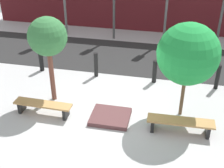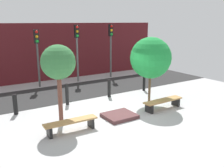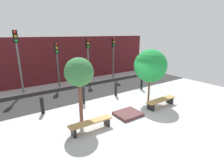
{
  "view_description": "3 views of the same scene",
  "coord_description": "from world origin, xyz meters",
  "px_view_note": "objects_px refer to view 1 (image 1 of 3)",
  "views": [
    {
      "loc": [
        1.72,
        -8.1,
        6.1
      ],
      "look_at": [
        -0.01,
        0.05,
        1.14
      ],
      "focal_mm": 50.0,
      "sensor_mm": 36.0,
      "label": 1
    },
    {
      "loc": [
        -5.33,
        -8.04,
        3.79
      ],
      "look_at": [
        0.1,
        0.49,
        1.23
      ],
      "focal_mm": 40.0,
      "sensor_mm": 36.0,
      "label": 2
    },
    {
      "loc": [
        -5.19,
        -6.31,
        3.98
      ],
      "look_at": [
        -0.56,
        0.37,
        1.58
      ],
      "focal_mm": 28.0,
      "sensor_mm": 36.0,
      "label": 3
    }
  ],
  "objects_px": {
    "bench_right": "(180,123)",
    "bollard_far_left": "(41,61)",
    "bollard_center": "(155,72)",
    "planter_bed": "(110,117)",
    "tree_behind_left_bench": "(48,37)",
    "bench_left": "(43,106)",
    "bollard_left": "(96,65)",
    "bollard_right": "(218,77)",
    "tree_behind_right_bench": "(188,54)"
  },
  "relations": [
    {
      "from": "bench_right",
      "to": "bollard_left",
      "type": "relative_size",
      "value": 1.99
    },
    {
      "from": "bollard_far_left",
      "to": "bollard_center",
      "type": "bearing_deg",
      "value": 0.0
    },
    {
      "from": "tree_behind_right_bench",
      "to": "bollard_right",
      "type": "bearing_deg",
      "value": 56.51
    },
    {
      "from": "bollard_far_left",
      "to": "bollard_center",
      "type": "xyz_separation_m",
      "value": [
        4.6,
        0.0,
        0.02
      ]
    },
    {
      "from": "planter_bed",
      "to": "bollard_center",
      "type": "xyz_separation_m",
      "value": [
        1.15,
        2.64,
        0.38
      ]
    },
    {
      "from": "planter_bed",
      "to": "tree_behind_left_bench",
      "type": "bearing_deg",
      "value": 161.47
    },
    {
      "from": "planter_bed",
      "to": "bollard_center",
      "type": "height_order",
      "value": "bollard_center"
    },
    {
      "from": "bench_left",
      "to": "bollard_center",
      "type": "height_order",
      "value": "bollard_center"
    },
    {
      "from": "bollard_far_left",
      "to": "bollard_right",
      "type": "xyz_separation_m",
      "value": [
        6.9,
        0.0,
        0.05
      ]
    },
    {
      "from": "bench_left",
      "to": "tree_behind_left_bench",
      "type": "bearing_deg",
      "value": 91.41
    },
    {
      "from": "bench_left",
      "to": "bollard_far_left",
      "type": "bearing_deg",
      "value": 115.34
    },
    {
      "from": "bench_left",
      "to": "tree_behind_left_bench",
      "type": "xyz_separation_m",
      "value": [
        0.0,
        0.93,
        2.01
      ]
    },
    {
      "from": "tree_behind_right_bench",
      "to": "bench_right",
      "type": "bearing_deg",
      "value": -90.0
    },
    {
      "from": "tree_behind_right_bench",
      "to": "bollard_center",
      "type": "relative_size",
      "value": 3.44
    },
    {
      "from": "tree_behind_right_bench",
      "to": "bollard_right",
      "type": "xyz_separation_m",
      "value": [
        1.26,
        1.9,
        -1.68
      ]
    },
    {
      "from": "bollard_right",
      "to": "bollard_left",
      "type": "bearing_deg",
      "value": 180.0
    },
    {
      "from": "bench_left",
      "to": "bollard_right",
      "type": "relative_size",
      "value": 1.98
    },
    {
      "from": "bench_left",
      "to": "bench_right",
      "type": "distance_m",
      "value": 4.38
    },
    {
      "from": "bench_right",
      "to": "tree_behind_right_bench",
      "type": "height_order",
      "value": "tree_behind_right_bench"
    },
    {
      "from": "bench_right",
      "to": "tree_behind_left_bench",
      "type": "distance_m",
      "value": 4.9
    },
    {
      "from": "bench_right",
      "to": "bollard_far_left",
      "type": "bearing_deg",
      "value": 151.89
    },
    {
      "from": "bollard_right",
      "to": "bench_left",
      "type": "bearing_deg",
      "value": -153.29
    },
    {
      "from": "tree_behind_left_bench",
      "to": "bollard_center",
      "type": "relative_size",
      "value": 3.31
    },
    {
      "from": "bench_left",
      "to": "tree_behind_right_bench",
      "type": "relative_size",
      "value": 0.62
    },
    {
      "from": "bench_right",
      "to": "tree_behind_left_bench",
      "type": "height_order",
      "value": "tree_behind_left_bench"
    },
    {
      "from": "planter_bed",
      "to": "bollard_far_left",
      "type": "height_order",
      "value": "bollard_far_left"
    },
    {
      "from": "bollard_center",
      "to": "bollard_right",
      "type": "height_order",
      "value": "bollard_right"
    },
    {
      "from": "bollard_left",
      "to": "bench_left",
      "type": "bearing_deg",
      "value": -110.14
    },
    {
      "from": "planter_bed",
      "to": "bench_left",
      "type": "bearing_deg",
      "value": -174.78
    },
    {
      "from": "tree_behind_right_bench",
      "to": "bollard_left",
      "type": "bearing_deg",
      "value": 150.33
    },
    {
      "from": "bollard_right",
      "to": "tree_behind_left_bench",
      "type": "bearing_deg",
      "value": -161.35
    },
    {
      "from": "bollard_center",
      "to": "bench_right",
      "type": "bearing_deg",
      "value": -69.86
    },
    {
      "from": "tree_behind_left_bench",
      "to": "bench_right",
      "type": "bearing_deg",
      "value": -12.04
    },
    {
      "from": "bench_left",
      "to": "planter_bed",
      "type": "xyz_separation_m",
      "value": [
        2.19,
        0.2,
        -0.24
      ]
    },
    {
      "from": "bollard_left",
      "to": "bollard_right",
      "type": "relative_size",
      "value": 1.03
    },
    {
      "from": "planter_bed",
      "to": "bollard_center",
      "type": "bearing_deg",
      "value": 66.44
    },
    {
      "from": "tree_behind_left_bench",
      "to": "bollard_right",
      "type": "xyz_separation_m",
      "value": [
        5.64,
        1.9,
        -1.83
      ]
    },
    {
      "from": "bollard_left",
      "to": "bollard_right",
      "type": "xyz_separation_m",
      "value": [
        4.6,
        0.0,
        -0.02
      ]
    },
    {
      "from": "bollard_left",
      "to": "bollard_right",
      "type": "height_order",
      "value": "bollard_left"
    },
    {
      "from": "bench_right",
      "to": "bollard_far_left",
      "type": "xyz_separation_m",
      "value": [
        -5.64,
        2.84,
        0.12
      ]
    },
    {
      "from": "bollard_left",
      "to": "bollard_right",
      "type": "bearing_deg",
      "value": 0.0
    },
    {
      "from": "bench_right",
      "to": "tree_behind_right_bench",
      "type": "bearing_deg",
      "value": 88.59
    },
    {
      "from": "bench_left",
      "to": "planter_bed",
      "type": "distance_m",
      "value": 2.21
    },
    {
      "from": "planter_bed",
      "to": "bollard_far_left",
      "type": "relative_size",
      "value": 1.43
    },
    {
      "from": "planter_bed",
      "to": "tree_behind_right_bench",
      "type": "relative_size",
      "value": 0.4
    },
    {
      "from": "bollard_far_left",
      "to": "bollard_center",
      "type": "distance_m",
      "value": 4.6
    },
    {
      "from": "tree_behind_left_bench",
      "to": "bollard_center",
      "type": "distance_m",
      "value": 4.27
    },
    {
      "from": "bench_right",
      "to": "bollard_right",
      "type": "distance_m",
      "value": 3.11
    },
    {
      "from": "bench_left",
      "to": "planter_bed",
      "type": "bearing_deg",
      "value": 6.63
    },
    {
      "from": "planter_bed",
      "to": "bollard_far_left",
      "type": "distance_m",
      "value": 4.36
    }
  ]
}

